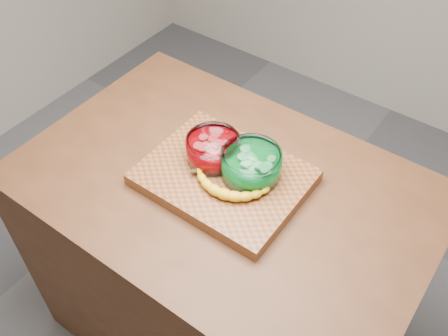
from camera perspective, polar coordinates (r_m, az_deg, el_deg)
The scene contains 6 objects.
ground at distance 2.20m, azimuth 0.00°, elevation -17.60°, with size 3.50×3.50×0.00m, color #545458.
counter at distance 1.80m, azimuth 0.00°, elevation -11.28°, with size 1.20×0.80×0.90m, color #4D2A17.
cutting_board at distance 1.43m, azimuth 0.00°, elevation -1.11°, with size 0.45×0.35×0.04m, color brown.
bowl_red at distance 1.43m, azimuth -1.22°, elevation 2.17°, with size 0.16×0.16×0.07m.
bowl_green at distance 1.38m, azimuth 3.12°, elevation 0.40°, with size 0.17×0.17×0.08m.
banana at distance 1.36m, azimuth 0.46°, elevation -1.85°, with size 0.25×0.13×0.03m, color gold, non-canonical shape.
Camera 1 is at (0.57, -0.78, 1.97)m, focal length 40.00 mm.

